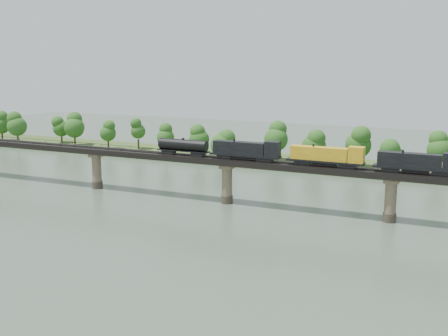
% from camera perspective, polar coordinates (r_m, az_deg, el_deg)
% --- Properties ---
extents(ground, '(400.00, 400.00, 0.00)m').
position_cam_1_polar(ground, '(117.02, -5.67, -7.02)').
color(ground, '#3C4C3E').
rests_on(ground, ground).
extents(far_bank, '(300.00, 24.00, 1.60)m').
position_cam_1_polar(far_bank, '(192.90, 6.91, 0.54)').
color(far_bank, '#334C1E').
rests_on(far_bank, ground).
extents(bridge, '(236.00, 30.00, 11.50)m').
position_cam_1_polar(bridge, '(141.39, 0.31, -1.43)').
color(bridge, '#473A2D').
rests_on(bridge, ground).
extents(bridge_superstructure, '(220.00, 4.90, 0.75)m').
position_cam_1_polar(bridge_superstructure, '(140.12, 0.31, 1.09)').
color(bridge_superstructure, black).
rests_on(bridge_superstructure, bridge).
extents(far_treeline, '(289.06, 17.54, 13.60)m').
position_cam_1_polar(far_treeline, '(189.93, 4.20, 2.88)').
color(far_treeline, '#382619').
rests_on(far_treeline, far_bank).
extents(freight_train, '(73.47, 2.86, 5.06)m').
position_cam_1_polar(freight_train, '(133.54, 7.53, 1.41)').
color(freight_train, black).
rests_on(freight_train, bridge).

